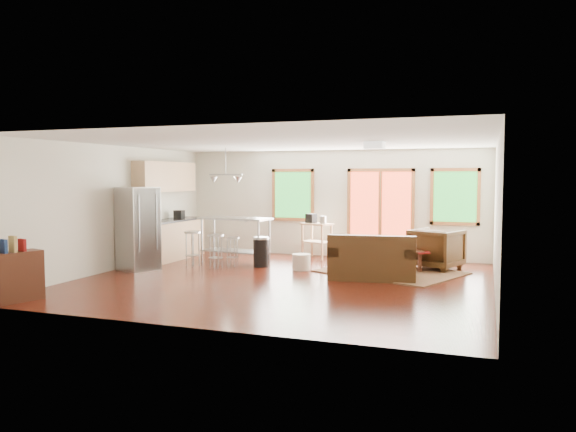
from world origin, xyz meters
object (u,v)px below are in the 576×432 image
(rug, at_px, (391,272))
(kitchen_cart, at_px, (316,228))
(coffee_table, at_px, (394,253))
(island, at_px, (235,232))
(ottoman, at_px, (361,258))
(refrigerator, at_px, (138,229))
(armchair, at_px, (437,247))
(loveseat, at_px, (373,261))

(rug, xyz_separation_m, kitchen_cart, (-2.02, 1.43, 0.71))
(coffee_table, xyz_separation_m, island, (-3.56, -0.10, 0.33))
(ottoman, xyz_separation_m, refrigerator, (-4.31, -1.97, 0.68))
(armchair, xyz_separation_m, refrigerator, (-5.88, -2.16, 0.39))
(rug, distance_m, armchair, 1.20)
(armchair, xyz_separation_m, ottoman, (-1.57, -0.19, -0.29))
(ottoman, bearing_deg, island, -171.14)
(loveseat, height_order, ottoman, loveseat)
(refrigerator, xyz_separation_m, island, (1.51, 1.54, -0.16))
(armchair, bearing_deg, rug, 63.27)
(loveseat, distance_m, kitchen_cart, 2.90)
(rug, distance_m, kitchen_cart, 2.57)
(coffee_table, relative_size, ottoman, 2.34)
(rug, bearing_deg, ottoman, 143.52)
(ottoman, distance_m, kitchen_cart, 1.66)
(loveseat, height_order, armchair, armchair)
(armchair, bearing_deg, loveseat, 77.98)
(armchair, xyz_separation_m, island, (-4.37, -0.62, 0.24))
(armchair, bearing_deg, island, 30.54)
(loveseat, relative_size, kitchen_cart, 1.62)
(armchair, xyz_separation_m, kitchen_cart, (-2.86, 0.70, 0.25))
(rug, bearing_deg, kitchen_cart, 144.74)
(rug, bearing_deg, loveseat, -104.93)
(kitchen_cart, bearing_deg, loveseat, -51.20)
(rug, height_order, coffee_table, coffee_table)
(armchair, bearing_deg, ottoman, 29.21)
(island, distance_m, kitchen_cart, 2.01)
(refrigerator, height_order, kitchen_cart, refrigerator)
(loveseat, xyz_separation_m, armchair, (1.05, 1.54, 0.13))
(loveseat, distance_m, coffee_table, 1.05)
(rug, xyz_separation_m, loveseat, (-0.22, -0.81, 0.33))
(ottoman, relative_size, island, 0.32)
(ottoman, distance_m, refrigerator, 4.79)
(rug, xyz_separation_m, refrigerator, (-5.04, -1.43, 0.86))
(loveseat, distance_m, refrigerator, 4.89)
(rug, xyz_separation_m, ottoman, (-0.73, 0.54, 0.17))
(rug, height_order, kitchen_cart, kitchen_cart)
(ottoman, bearing_deg, coffee_table, -23.85)
(kitchen_cart, bearing_deg, rug, -35.26)
(coffee_table, distance_m, armchair, 0.97)
(rug, bearing_deg, island, 178.35)
(island, bearing_deg, ottoman, 8.86)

